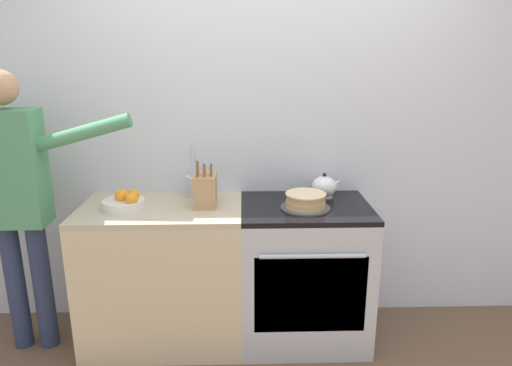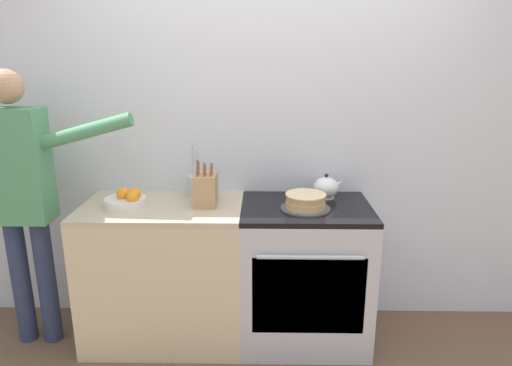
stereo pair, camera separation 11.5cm
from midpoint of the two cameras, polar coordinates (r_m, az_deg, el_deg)
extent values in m
plane|color=brown|center=(2.89, 2.39, -21.71)|extent=(16.00, 16.00, 0.00)
cube|color=silver|center=(2.94, 2.40, 6.85)|extent=(8.00, 0.04, 2.60)
cube|color=beige|center=(2.96, -10.16, -11.20)|extent=(0.97, 0.60, 0.85)
cube|color=#BCAD8E|center=(2.79, -10.60, -3.09)|extent=(0.97, 0.60, 0.03)
cube|color=#B7BABF|center=(2.93, 7.18, -11.37)|extent=(0.78, 0.60, 0.85)
cube|color=black|center=(2.66, 7.87, -13.84)|extent=(0.64, 0.01, 0.47)
cylinder|color=#B7BABF|center=(2.52, 8.15, -9.20)|extent=(0.58, 0.02, 0.02)
cube|color=black|center=(2.75, 7.49, -3.17)|extent=(0.78, 0.60, 0.03)
cylinder|color=#4C4C51|center=(2.69, 7.42, -3.16)|extent=(0.29, 0.29, 0.01)
cylinder|color=tan|center=(2.69, 7.44, -2.68)|extent=(0.23, 0.23, 0.04)
cylinder|color=tan|center=(2.67, 7.46, -1.91)|extent=(0.23, 0.23, 0.04)
cylinder|color=beige|center=(2.67, 7.48, -1.44)|extent=(0.24, 0.24, 0.01)
cylinder|color=white|center=(2.92, 9.80, -1.75)|extent=(0.11, 0.11, 0.01)
ellipsoid|color=white|center=(2.91, 9.86, -0.57)|extent=(0.16, 0.16, 0.13)
cone|color=white|center=(2.91, 11.34, -0.13)|extent=(0.08, 0.03, 0.07)
sphere|color=black|center=(2.88, 9.94, 0.93)|extent=(0.02, 0.02, 0.02)
cube|color=tan|center=(2.72, -5.10, -0.85)|extent=(0.13, 0.18, 0.19)
cylinder|color=brown|center=(2.65, -6.11, 1.80)|extent=(0.01, 0.04, 0.09)
cylinder|color=brown|center=(2.65, -5.26, 1.66)|extent=(0.01, 0.04, 0.08)
cylinder|color=brown|center=(2.65, -4.41, 1.47)|extent=(0.01, 0.03, 0.06)
cylinder|color=brown|center=(2.69, -6.00, 1.88)|extent=(0.01, 0.04, 0.08)
cylinder|color=brown|center=(2.69, -5.16, 1.68)|extent=(0.01, 0.03, 0.06)
cylinder|color=brown|center=(2.69, -4.34, 1.76)|extent=(0.01, 0.03, 0.07)
cylinder|color=#B7BABF|center=(2.93, -6.21, -0.31)|extent=(0.12, 0.12, 0.13)
cylinder|color=#B7BABF|center=(2.89, -6.75, 2.09)|extent=(0.02, 0.05, 0.29)
cylinder|color=#B7BABF|center=(2.88, -6.02, 1.68)|extent=(0.04, 0.04, 0.26)
cylinder|color=teal|center=(2.90, -6.75, 1.93)|extent=(0.02, 0.06, 0.28)
cylinder|color=silver|center=(2.81, -14.88, -2.34)|extent=(0.24, 0.24, 0.05)
sphere|color=orange|center=(2.80, -15.13, -1.35)|extent=(0.08, 0.08, 0.08)
sphere|color=orange|center=(2.80, -13.78, -1.29)|extent=(0.07, 0.07, 0.07)
sphere|color=orange|center=(2.74, -14.01, -1.72)|extent=(0.07, 0.07, 0.07)
cylinder|color=#283351|center=(3.21, -26.37, -10.97)|extent=(0.11, 0.11, 0.81)
cylinder|color=#283351|center=(3.14, -23.72, -11.22)|extent=(0.11, 0.11, 0.81)
cube|color=#4C8E60|center=(2.93, -26.72, 1.90)|extent=(0.34, 0.20, 0.67)
cylinder|color=#4C8E60|center=(2.73, -19.59, 6.04)|extent=(0.57, 0.08, 0.22)
sphere|color=tan|center=(2.87, -27.83, 10.62)|extent=(0.19, 0.19, 0.19)
camera|label=1|loc=(0.06, -88.76, 0.35)|focal=32.00mm
camera|label=2|loc=(0.06, 91.24, -0.35)|focal=32.00mm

